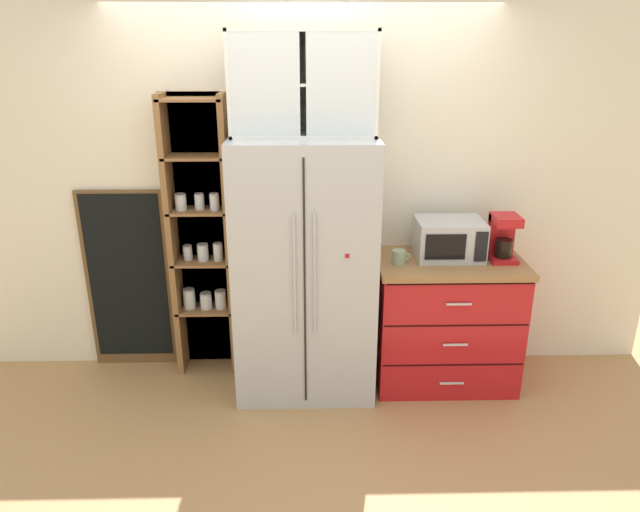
% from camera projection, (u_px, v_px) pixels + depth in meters
% --- Properties ---
extents(ground_plane, '(10.74, 10.74, 0.00)m').
position_uv_depth(ground_plane, '(306.00, 383.00, 4.13)').
color(ground_plane, tan).
extents(wall_back_cream, '(5.03, 0.10, 2.55)m').
position_uv_depth(wall_back_cream, '(304.00, 194.00, 4.06)').
color(wall_back_cream, silver).
rests_on(wall_back_cream, ground).
extents(refrigerator, '(0.91, 0.67, 1.73)m').
position_uv_depth(refrigerator, '(305.00, 268.00, 3.85)').
color(refrigerator, '#B7BABF').
rests_on(refrigerator, ground).
extents(pantry_shelf_column, '(0.47, 0.26, 1.97)m').
position_uv_depth(pantry_shelf_column, '(202.00, 238.00, 4.05)').
color(pantry_shelf_column, brown).
rests_on(pantry_shelf_column, ground).
extents(counter_cabinet, '(0.98, 0.61, 0.91)m').
position_uv_depth(counter_cabinet, '(445.00, 321.00, 4.05)').
color(counter_cabinet, red).
rests_on(counter_cabinet, ground).
extents(microwave, '(0.44, 0.33, 0.26)m').
position_uv_depth(microwave, '(449.00, 239.00, 3.89)').
color(microwave, '#B7BABF').
rests_on(microwave, counter_cabinet).
extents(coffee_maker, '(0.17, 0.20, 0.31)m').
position_uv_depth(coffee_maker, '(503.00, 237.00, 3.85)').
color(coffee_maker, red).
rests_on(coffee_maker, counter_cabinet).
extents(mug_sage, '(0.12, 0.09, 0.09)m').
position_uv_depth(mug_sage, '(399.00, 257.00, 3.80)').
color(mug_sage, '#8CA37F').
rests_on(mug_sage, counter_cabinet).
extents(mug_navy, '(0.12, 0.09, 0.09)m').
position_uv_depth(mug_navy, '(448.00, 250.00, 3.95)').
color(mug_navy, navy).
rests_on(mug_navy, counter_cabinet).
extents(bottle_green, '(0.07, 0.07, 0.25)m').
position_uv_depth(bottle_green, '(450.00, 242.00, 3.91)').
color(bottle_green, '#285B33').
rests_on(bottle_green, counter_cabinet).
extents(upper_cabinet, '(0.87, 0.32, 0.61)m').
position_uv_depth(upper_cabinet, '(303.00, 84.00, 3.49)').
color(upper_cabinet, silver).
rests_on(upper_cabinet, refrigerator).
extents(chalkboard_menu, '(0.60, 0.04, 1.33)m').
position_uv_depth(chalkboard_menu, '(129.00, 280.00, 4.18)').
color(chalkboard_menu, brown).
rests_on(chalkboard_menu, ground).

